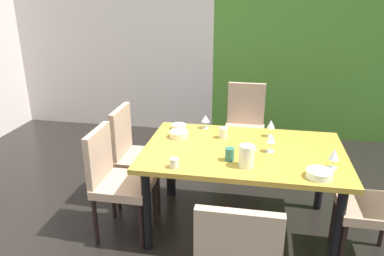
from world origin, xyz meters
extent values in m
cube|color=black|center=(0.00, 0.00, -0.01)|extent=(5.58, 5.37, 0.02)
cube|color=silver|center=(-1.30, 2.63, 1.40)|extent=(2.98, 0.10, 2.80)
cube|color=#4E852E|center=(1.49, 2.63, 1.40)|extent=(2.60, 0.10, 2.80)
cube|color=gold|center=(0.74, 0.32, 0.72)|extent=(1.61, 1.04, 0.04)
cylinder|color=black|center=(0.04, 0.74, 0.35)|extent=(0.07, 0.07, 0.70)
cylinder|color=black|center=(1.45, 0.74, 0.35)|extent=(0.07, 0.07, 0.70)
cylinder|color=black|center=(0.04, -0.10, 0.35)|extent=(0.07, 0.07, 0.70)
cylinder|color=black|center=(1.45, -0.10, 0.35)|extent=(0.07, 0.07, 0.70)
cube|color=tan|center=(0.70, 1.45, 0.45)|extent=(0.44, 0.44, 0.07)
cube|color=tan|center=(0.70, 1.65, 0.71)|extent=(0.42, 0.05, 0.51)
cylinder|color=black|center=(0.89, 1.26, 0.21)|extent=(0.04, 0.04, 0.42)
cylinder|color=black|center=(0.51, 1.26, 0.21)|extent=(0.04, 0.04, 0.42)
cylinder|color=black|center=(0.89, 1.64, 0.21)|extent=(0.04, 0.04, 0.42)
cylinder|color=black|center=(0.51, 1.64, 0.21)|extent=(0.04, 0.04, 0.42)
cube|color=tan|center=(-0.20, 0.57, 0.45)|extent=(0.44, 0.44, 0.07)
cube|color=tan|center=(-0.40, 0.57, 0.70)|extent=(0.05, 0.42, 0.49)
cylinder|color=black|center=(-0.01, 0.76, 0.21)|extent=(0.04, 0.04, 0.42)
cylinder|color=black|center=(-0.01, 0.38, 0.21)|extent=(0.04, 0.04, 0.42)
cylinder|color=black|center=(-0.39, 0.76, 0.21)|extent=(0.04, 0.04, 0.42)
cylinder|color=black|center=(-0.39, 0.38, 0.21)|extent=(0.04, 0.04, 0.42)
cube|color=tan|center=(1.68, 0.07, 0.45)|extent=(0.44, 0.44, 0.07)
cylinder|color=black|center=(1.49, -0.12, 0.21)|extent=(0.04, 0.04, 0.42)
cylinder|color=black|center=(1.49, 0.26, 0.21)|extent=(0.04, 0.04, 0.42)
cylinder|color=black|center=(1.87, 0.26, 0.21)|extent=(0.04, 0.04, 0.42)
cube|color=tan|center=(-0.20, 0.07, 0.45)|extent=(0.44, 0.44, 0.07)
cube|color=tan|center=(-0.40, 0.07, 0.69)|extent=(0.05, 0.42, 0.47)
cylinder|color=black|center=(-0.01, 0.26, 0.21)|extent=(0.04, 0.04, 0.42)
cylinder|color=black|center=(-0.01, -0.12, 0.21)|extent=(0.04, 0.04, 0.42)
cylinder|color=black|center=(-0.39, 0.26, 0.21)|extent=(0.04, 0.04, 0.42)
cylinder|color=black|center=(-0.39, -0.12, 0.21)|extent=(0.04, 0.04, 0.42)
cylinder|color=silver|center=(0.95, 0.31, 0.74)|extent=(0.07, 0.07, 0.00)
cylinder|color=silver|center=(0.95, 0.31, 0.78)|extent=(0.01, 0.01, 0.08)
cone|color=silver|center=(0.95, 0.31, 0.85)|extent=(0.07, 0.07, 0.06)
cylinder|color=silver|center=(1.39, 0.10, 0.74)|extent=(0.07, 0.07, 0.00)
cylinder|color=silver|center=(1.39, 0.10, 0.77)|extent=(0.01, 0.01, 0.06)
cone|color=silver|center=(1.39, 0.10, 0.84)|extent=(0.07, 0.07, 0.08)
cylinder|color=silver|center=(0.96, 0.65, 0.74)|extent=(0.06, 0.06, 0.00)
cylinder|color=silver|center=(0.96, 0.65, 0.78)|extent=(0.01, 0.01, 0.07)
cone|color=silver|center=(0.96, 0.65, 0.85)|extent=(0.07, 0.07, 0.07)
cylinder|color=silver|center=(0.36, 0.75, 0.74)|extent=(0.07, 0.07, 0.00)
cylinder|color=silver|center=(0.36, 0.75, 0.77)|extent=(0.01, 0.01, 0.06)
cone|color=silver|center=(0.36, 0.75, 0.83)|extent=(0.08, 0.08, 0.06)
cylinder|color=silver|center=(0.12, 0.69, 0.76)|extent=(0.14, 0.14, 0.04)
cylinder|color=beige|center=(0.17, 0.49, 0.76)|extent=(0.17, 0.17, 0.05)
cylinder|color=white|center=(1.28, -0.07, 0.76)|extent=(0.18, 0.18, 0.05)
cylinder|color=beige|center=(0.55, 0.54, 0.78)|extent=(0.08, 0.08, 0.09)
cylinder|color=#306D5B|center=(0.65, 0.09, 0.79)|extent=(0.07, 0.07, 0.10)
cylinder|color=beige|center=(0.26, -0.10, 0.77)|extent=(0.07, 0.07, 0.07)
cylinder|color=#E8E9C5|center=(0.78, 0.01, 0.82)|extent=(0.11, 0.11, 0.17)
cone|color=#E8E9C5|center=(0.83, 0.01, 0.89)|extent=(0.04, 0.04, 0.03)
camera|label=1|loc=(0.83, -2.48, 1.96)|focal=35.00mm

